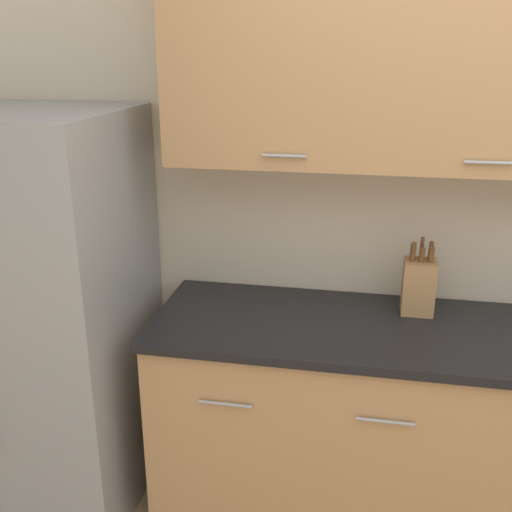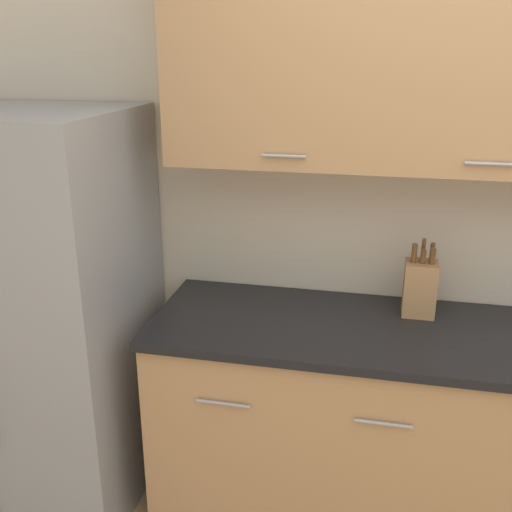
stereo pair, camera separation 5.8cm
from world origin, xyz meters
The scene contains 3 objects.
counter_unit centered at (-0.23, 1.02, 0.46)m, with size 2.40×0.64×0.91m.
refrigerator centered at (-2.01, 0.95, 0.85)m, with size 0.95×0.78×1.70m.
knife_block centered at (-0.40, 1.17, 1.03)m, with size 0.13×0.11×0.31m.
Camera 2 is at (-0.56, -1.10, 1.93)m, focal length 42.00 mm.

